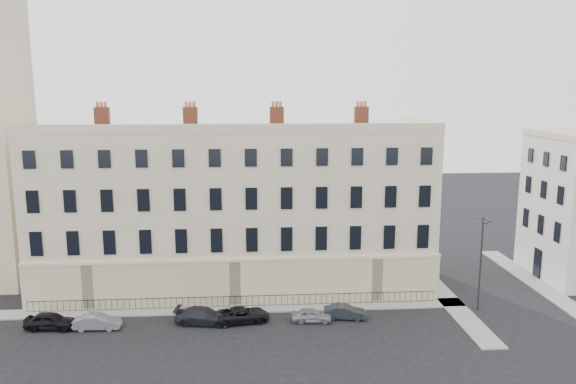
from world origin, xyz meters
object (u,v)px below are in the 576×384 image
Objects in this scene: car_c at (204,316)px; car_e at (312,315)px; car_a at (51,321)px; car_d at (243,315)px; car_b at (97,322)px; car_f at (345,312)px; streetlamp at (481,259)px.

car_e is at bearing -82.36° from car_c.
car_d is (15.10, 0.27, -0.07)m from car_a.
car_a is 1.09× the size of car_b.
car_e is at bearing 107.42° from car_f.
car_c is 1.40× the size of car_e.
car_b is 8.28m from car_c.
car_d is at bearing 91.73° from car_e.
car_b reaches higher than car_e.
car_d reaches higher than car_b.
car_a reaches higher than car_b.
car_f is (11.55, 0.17, -0.09)m from car_c.
streetlamp is (14.46, 1.37, 3.97)m from car_e.
car_f is (2.80, 0.41, 0.02)m from car_e.
car_e is at bearing -88.60° from car_b.
streetlamp is (35.16, 1.27, 3.85)m from car_a.
streetlamp reaches higher than car_b.
car_d is at bearing -84.07° from car_a.
car_d is 8.40m from car_f.
car_b is 17.02m from car_e.
car_f is (19.82, 0.59, -0.02)m from car_b.
car_a reaches higher than car_e.
car_b is 1.12× the size of car_e.
car_a is 1.14× the size of car_f.
streetlamp is at bearing -76.26° from car_f.
car_a is 3.69m from car_b.
car_b is 11.43m from car_d.
car_e is (8.75, -0.24, -0.11)m from car_c.
car_c is (11.95, 0.14, -0.01)m from car_a.
car_c is 1.31× the size of car_f.
car_a is at bearing 86.47° from car_b.
streetlamp is at bearing -83.02° from car_a.
streetlamp reaches higher than car_c.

